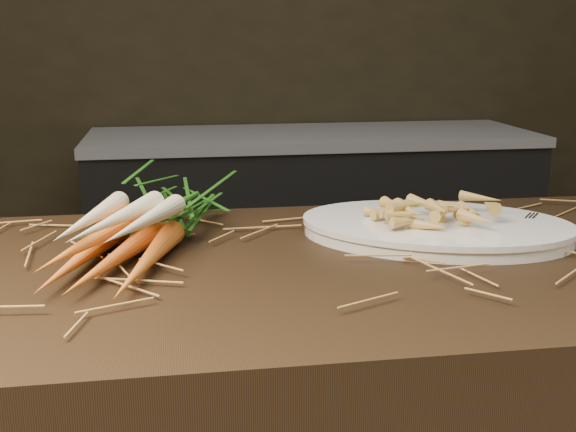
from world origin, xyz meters
TOP-DOWN VIEW (x-y plane):
  - back_counter at (0.30, 2.18)m, footprint 1.82×0.62m
  - straw_bedding at (0.00, 0.30)m, footprint 1.40×0.60m
  - root_veg_bunch at (-0.30, 0.45)m, footprint 0.33×0.57m
  - serving_platter at (0.16, 0.39)m, footprint 0.52×0.44m
  - roasted_veg_heap at (0.16, 0.39)m, footprint 0.26×0.23m
  - serving_fork at (0.30, 0.32)m, footprint 0.12×0.14m

SIDE VIEW (x-z plane):
  - back_counter at x=0.30m, z-range 0.00..0.84m
  - straw_bedding at x=0.00m, z-range 0.90..0.92m
  - serving_platter at x=0.16m, z-range 0.90..0.92m
  - serving_fork at x=0.30m, z-range 0.92..0.93m
  - roasted_veg_heap at x=0.16m, z-range 0.92..0.97m
  - root_veg_bunch at x=-0.30m, z-range 0.90..1.00m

